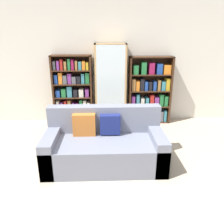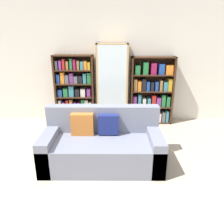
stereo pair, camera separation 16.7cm
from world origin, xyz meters
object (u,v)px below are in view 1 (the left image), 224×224
object	(u,v)px
couch	(104,146)
bookshelf_right	(150,92)
display_cabinet	(111,85)
wine_bottle	(138,125)
bookshelf_left	(73,91)

from	to	relation	value
couch	bookshelf_right	bearing A→B (deg)	59.21
display_cabinet	bookshelf_right	bearing A→B (deg)	1.09
couch	display_cabinet	world-z (taller)	display_cabinet
display_cabinet	wine_bottle	bearing A→B (deg)	-48.07
bookshelf_right	bookshelf_left	bearing A→B (deg)	-179.98
couch	display_cabinet	size ratio (longest dim) A/B	1.02
bookshelf_left	display_cabinet	bearing A→B (deg)	-1.12
bookshelf_left	couch	bearing A→B (deg)	-68.47
couch	wine_bottle	bearing A→B (deg)	58.21
couch	wine_bottle	world-z (taller)	couch
bookshelf_left	display_cabinet	world-z (taller)	display_cabinet
couch	bookshelf_right	distance (m)	2.12
bookshelf_left	display_cabinet	xyz separation A→B (m)	(0.86, -0.02, 0.14)
wine_bottle	couch	bearing A→B (deg)	-121.79
display_cabinet	bookshelf_right	xyz separation A→B (m)	(0.91, 0.02, -0.18)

